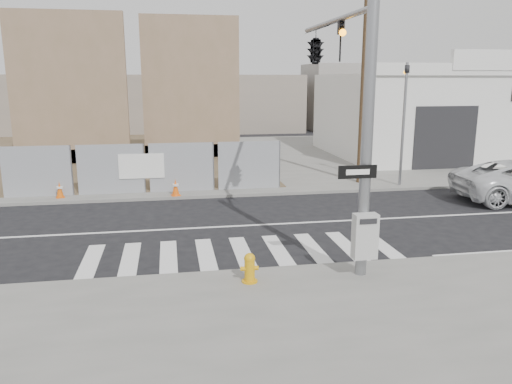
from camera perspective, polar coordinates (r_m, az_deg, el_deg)
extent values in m
plane|color=black|center=(16.13, -2.87, -3.95)|extent=(100.00, 100.00, 0.00)
cube|color=slate|center=(29.75, -6.22, 3.85)|extent=(50.00, 20.00, 0.12)
cylinder|color=gray|center=(11.45, 12.64, 7.37)|extent=(0.26, 0.26, 7.00)
cylinder|color=gray|center=(13.92, 8.89, 18.74)|extent=(0.14, 5.20, 0.14)
cube|color=#B2B2AF|center=(11.66, 12.34, -4.96)|extent=(0.55, 0.30, 1.05)
cube|color=black|center=(11.34, 11.53, 2.27)|extent=(0.90, 0.03, 0.30)
cube|color=silver|center=(11.33, 11.57, 2.25)|extent=(0.55, 0.01, 0.12)
imported|color=black|center=(13.31, 9.66, 16.62)|extent=(0.16, 0.20, 1.00)
imported|color=black|center=(15.40, 6.84, 16.16)|extent=(0.53, 2.48, 1.00)
cylinder|color=gray|center=(22.33, 16.48, 7.33)|extent=(0.12, 0.12, 5.20)
imported|color=black|center=(22.25, 16.90, 13.74)|extent=(0.16, 0.20, 1.00)
cube|color=#796248|center=(28.80, -20.58, 10.95)|extent=(6.00, 0.50, 8.00)
cube|color=#796248|center=(29.48, -19.90, 3.98)|extent=(6.00, 1.30, 0.80)
cube|color=#796248|center=(29.37, -7.41, 11.66)|extent=(5.50, 0.50, 8.00)
cube|color=#796248|center=(30.05, -7.25, 4.80)|extent=(5.50, 1.30, 0.80)
cube|color=silver|center=(32.55, 19.49, 8.32)|extent=(12.00, 10.00, 4.80)
cube|color=silver|center=(28.22, 24.92, 12.60)|extent=(12.00, 0.30, 0.60)
cube|color=silver|center=(28.19, 25.07, 13.51)|extent=(4.00, 0.30, 1.00)
cube|color=black|center=(27.28, 20.80, 5.81)|extent=(3.40, 0.06, 3.20)
cylinder|color=#493622|center=(22.46, 12.31, 13.72)|extent=(0.28, 0.28, 10.00)
cylinder|color=#D3960B|center=(11.56, -0.73, -10.14)|extent=(0.43, 0.43, 0.04)
cylinder|color=#D3960B|center=(11.46, -0.73, -8.97)|extent=(0.28, 0.28, 0.54)
sphere|color=#D3960B|center=(11.36, -0.74, -7.61)|extent=(0.25, 0.25, 0.25)
cylinder|color=#D3960B|center=(11.42, -1.46, -8.76)|extent=(0.14, 0.12, 0.10)
cylinder|color=#D3960B|center=(11.46, -0.01, -8.67)|extent=(0.14, 0.12, 0.10)
cube|color=#D8560B|center=(20.93, -21.46, -0.55)|extent=(0.39, 0.39, 0.03)
cone|color=#D8560B|center=(20.87, -21.53, 0.25)|extent=(0.35, 0.35, 0.63)
cylinder|color=silver|center=(20.85, -21.55, 0.49)|extent=(0.24, 0.24, 0.07)
cube|color=#EC570C|center=(20.07, -9.15, -0.36)|extent=(0.40, 0.40, 0.03)
cone|color=#EC570C|center=(20.00, -9.18, 0.53)|extent=(0.36, 0.36, 0.67)
cylinder|color=silver|center=(19.98, -9.19, 0.80)|extent=(0.26, 0.26, 0.08)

